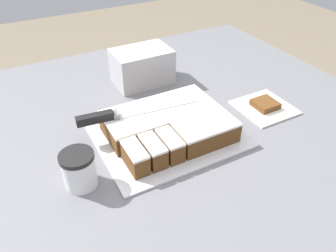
{
  "coord_description": "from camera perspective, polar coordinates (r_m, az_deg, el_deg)",
  "views": [
    {
      "loc": [
        -0.31,
        -0.7,
        1.46
      ],
      "look_at": [
        0.02,
        -0.09,
        0.94
      ],
      "focal_mm": 35.0,
      "sensor_mm": 36.0,
      "label": 1
    }
  ],
  "objects": [
    {
      "name": "countertop",
      "position": [
        1.27,
        -2.68,
        -16.06
      ],
      "size": [
        1.4,
        1.1,
        0.91
      ],
      "color": "slate",
      "rests_on": "ground_plane"
    },
    {
      "name": "cake_board",
      "position": [
        0.89,
        0.0,
        -1.63
      ],
      "size": [
        0.38,
        0.3,
        0.01
      ],
      "color": "silver",
      "rests_on": "countertop"
    },
    {
      "name": "cake",
      "position": [
        0.87,
        0.13,
        0.16
      ],
      "size": [
        0.31,
        0.23,
        0.06
      ],
      "color": "brown",
      "rests_on": "cake_board"
    },
    {
      "name": "knife",
      "position": [
        0.86,
        -9.32,
        1.93
      ],
      "size": [
        0.33,
        0.06,
        0.02
      ],
      "rotation": [
        0.0,
        0.0,
        -0.1
      ],
      "color": "silver",
      "rests_on": "cake"
    },
    {
      "name": "coffee_cup",
      "position": [
        0.76,
        -15.22,
        -7.33
      ],
      "size": [
        0.08,
        0.08,
        0.09
      ],
      "color": "white",
      "rests_on": "countertop"
    },
    {
      "name": "paper_napkin",
      "position": [
        1.04,
        16.44,
        3.1
      ],
      "size": [
        0.16,
        0.16,
        0.01
      ],
      "color": "white",
      "rests_on": "countertop"
    },
    {
      "name": "brownie",
      "position": [
        1.04,
        16.56,
        3.68
      ],
      "size": [
        0.07,
        0.07,
        0.02
      ],
      "color": "brown",
      "rests_on": "paper_napkin"
    },
    {
      "name": "storage_box",
      "position": [
        1.12,
        -4.54,
        10.3
      ],
      "size": [
        0.19,
        0.13,
        0.12
      ],
      "color": "#B2B2B7",
      "rests_on": "countertop"
    }
  ]
}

